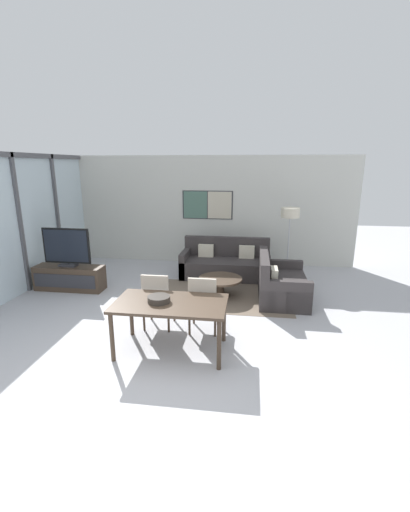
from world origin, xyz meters
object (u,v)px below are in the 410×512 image
(tv_console, at_px, (70,278))
(floor_lamp, at_px, (290,217))
(dining_table, at_px, (170,307))
(television, at_px, (67,248))
(sofa_main, at_px, (226,264))
(sofa_side, at_px, (278,285))
(dining_chair_centre, at_px, (203,302))
(coffee_table, at_px, (220,282))
(fruit_bowl, at_px, (159,299))
(dining_chair_left, at_px, (157,298))

(tv_console, height_order, floor_lamp, floor_lamp)
(dining_table, xyz_separation_m, floor_lamp, (1.92, 3.58, 0.77))
(television, xyz_separation_m, sofa_main, (3.18, 1.39, -0.63))
(tv_console, xyz_separation_m, dining_table, (2.69, -2.12, 0.40))
(sofa_main, distance_m, dining_table, 3.57)
(sofa_side, bearing_deg, dining_chair_centre, 142.02)
(tv_console, xyz_separation_m, floor_lamp, (4.61, 1.46, 1.18))
(television, bearing_deg, coffee_table, 0.98)
(floor_lamp, bearing_deg, dining_chair_centre, -117.52)
(tv_console, xyz_separation_m, fruit_bowl, (2.54, -2.14, 0.53))
(dining_chair_centre, height_order, fruit_bowl, dining_chair_centre)
(sofa_side, xyz_separation_m, fruit_bowl, (-1.78, -2.23, 0.50))
(sofa_side, bearing_deg, floor_lamp, -12.11)
(television, height_order, fruit_bowl, television)
(sofa_side, distance_m, dining_chair_centre, 2.06)
(sofa_main, relative_size, floor_lamp, 1.25)
(sofa_side, xyz_separation_m, floor_lamp, (0.29, 1.36, 1.15))
(television, xyz_separation_m, floor_lamp, (4.61, 1.46, 0.52))
(dining_table, bearing_deg, dining_chair_left, 119.69)
(sofa_side, xyz_separation_m, dining_table, (-1.63, -2.21, 0.38))
(dining_table, distance_m, dining_chair_centre, 0.72)
(television, xyz_separation_m, dining_chair_left, (2.32, -1.47, -0.40))
(tv_console, height_order, dining_chair_left, dining_chair_left)
(tv_console, height_order, dining_table, dining_table)
(dining_chair_left, bearing_deg, dining_table, -60.31)
(sofa_main, height_order, dining_chair_centre, dining_chair_centre)
(dining_chair_left, distance_m, floor_lamp, 3.83)
(sofa_side, bearing_deg, coffee_table, 91.97)
(sofa_main, relative_size, dining_table, 1.32)
(sofa_side, relative_size, dining_table, 0.97)
(sofa_main, bearing_deg, dining_table, -97.95)
(dining_table, height_order, floor_lamp, floor_lamp)
(fruit_bowl, bearing_deg, floor_lamp, 60.00)
(sofa_side, distance_m, dining_table, 2.77)
(fruit_bowl, xyz_separation_m, floor_lamp, (2.08, 3.60, 0.65))
(tv_console, distance_m, fruit_bowl, 3.36)
(fruit_bowl, bearing_deg, television, 139.91)
(coffee_table, xyz_separation_m, dining_chair_left, (-0.86, -1.52, 0.22))
(sofa_side, distance_m, coffee_table, 1.14)
(coffee_table, height_order, dining_table, dining_table)
(tv_console, relative_size, floor_lamp, 0.88)
(sofa_main, xyz_separation_m, dining_chair_centre, (-0.12, -2.91, 0.23))
(dining_table, bearing_deg, sofa_side, 53.67)
(television, height_order, coffee_table, television)
(coffee_table, xyz_separation_m, dining_chair_centre, (-0.12, -1.57, 0.22))
(dining_table, relative_size, dining_chair_left, 1.66)
(dining_table, bearing_deg, coffee_table, 77.30)
(television, height_order, sofa_side, television)
(sofa_side, bearing_deg, fruit_bowl, 141.37)
(sofa_main, bearing_deg, floor_lamp, 2.69)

